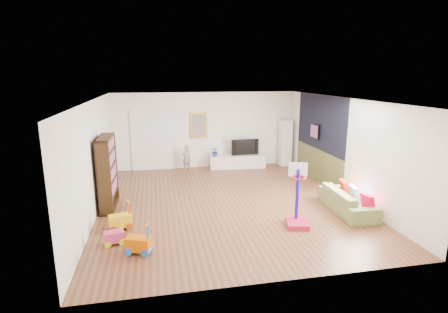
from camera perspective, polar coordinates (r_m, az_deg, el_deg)
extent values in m
cube|color=brown|center=(9.34, 0.48, -7.43)|extent=(6.50, 7.50, 0.00)
cube|color=white|center=(8.77, 0.52, 9.32)|extent=(6.50, 7.50, 0.00)
cube|color=white|center=(12.59, -2.99, 4.30)|extent=(6.50, 0.00, 2.70)
cube|color=silver|center=(5.49, 8.57, -7.68)|extent=(6.50, 0.00, 2.70)
cube|color=silver|center=(8.90, -20.45, -0.25)|extent=(0.00, 7.50, 2.70)
cube|color=silver|center=(10.12, 18.83, 1.42)|extent=(0.00, 7.50, 2.70)
cube|color=black|center=(11.25, 15.42, 5.35)|extent=(0.01, 3.20, 1.70)
cube|color=brown|center=(11.50, 15.01, -1.32)|extent=(0.01, 3.20, 1.00)
cube|color=white|center=(12.48, -11.62, 2.57)|extent=(1.45, 0.06, 2.10)
cube|color=gold|center=(12.49, -4.11, 5.14)|extent=(0.62, 0.06, 0.92)
cube|color=#7F3F8C|center=(11.44, 14.59, 4.01)|extent=(0.04, 0.56, 0.46)
cube|color=silver|center=(12.66, 2.20, -0.80)|extent=(2.02, 0.64, 0.46)
cube|color=white|center=(13.10, 9.96, 2.21)|extent=(0.40, 0.40, 1.69)
cube|color=#321F0E|center=(9.18, -18.49, -2.52)|extent=(0.35, 1.26, 1.83)
imported|color=olive|center=(9.18, 19.49, -6.79)|extent=(0.83, 1.92, 0.55)
cube|color=#B81735|center=(7.89, 12.06, -6.27)|extent=(0.61, 0.68, 1.40)
cube|color=yellow|center=(8.00, -16.65, -9.28)|extent=(0.52, 0.40, 0.62)
cube|color=#D25C00|center=(6.91, -13.82, -12.84)|extent=(0.52, 0.42, 0.61)
cube|color=#DE3C81|center=(7.40, -17.57, -11.74)|extent=(0.42, 0.31, 0.50)
imported|color=gray|center=(12.28, -6.18, -0.23)|extent=(0.40, 0.34, 0.91)
imported|color=black|center=(12.68, 3.34, 1.63)|extent=(1.02, 0.18, 0.58)
imported|color=navy|center=(12.41, -1.43, 0.87)|extent=(0.37, 0.34, 0.36)
cube|color=red|center=(8.77, 22.40, -6.86)|extent=(0.13, 0.38, 0.37)
cube|color=silver|center=(9.22, 20.55, -5.75)|extent=(0.18, 0.41, 0.40)
cube|color=#B91609|center=(9.63, 19.03, -4.81)|extent=(0.18, 0.40, 0.38)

